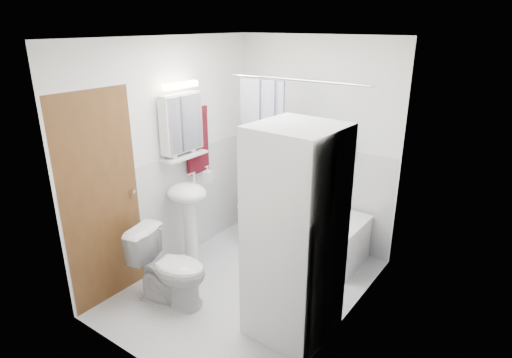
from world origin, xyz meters
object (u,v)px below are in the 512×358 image
Objects in this scene: sink at (188,206)px; toilet at (170,268)px; washer_dryer at (294,235)px; bathtub at (303,230)px.

toilet is (0.30, -0.58, -0.34)m from sink.
washer_dryer reaches higher than toilet.
washer_dryer is at bearing -9.90° from sink.
toilet is at bearing -62.38° from sink.
toilet is (-1.13, -0.33, -0.55)m from washer_dryer.
washer_dryer is (0.57, -1.20, 0.62)m from bathtub.
toilet reaches higher than bathtub.
bathtub is 1.33× the size of sink.
washer_dryer is 1.30m from toilet.
toilet is at bearing -109.90° from bathtub.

